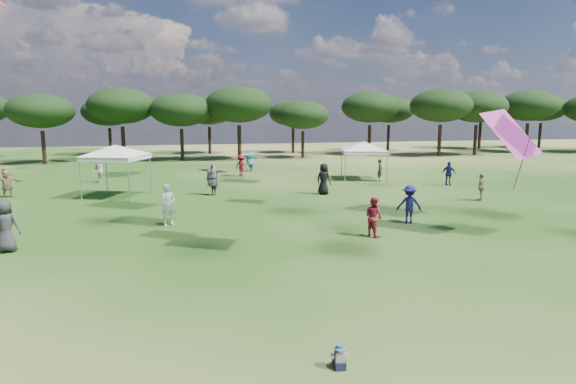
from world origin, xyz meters
name	(u,v)px	position (x,y,z in m)	size (l,w,h in m)	color
tree_line	(227,107)	(2.39, 47.41, 5.42)	(108.78, 17.63, 7.77)	black
tent_left	(115,147)	(-6.74, 23.11, 2.88)	(5.64, 5.64, 3.30)	gray
tent_right	(364,143)	(9.93, 26.81, 2.63)	(6.03, 6.03, 3.06)	gray
toddler	(340,358)	(-0.66, 2.13, 0.22)	(0.34, 0.37, 0.49)	black
festival_crowd	(217,180)	(-1.03, 22.70, 0.87)	(29.84, 23.66, 1.86)	beige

